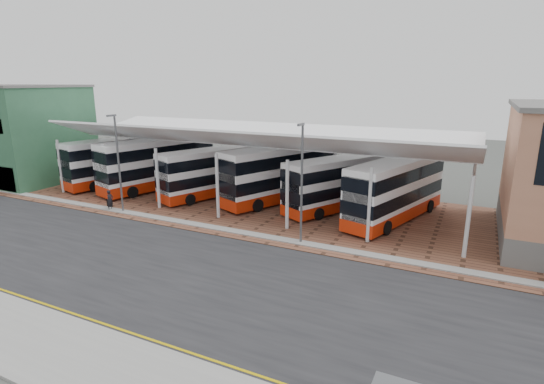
{
  "coord_description": "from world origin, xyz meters",
  "views": [
    {
      "loc": [
        12.03,
        -18.59,
        10.63
      ],
      "look_at": [
        -1.71,
        9.49,
        2.41
      ],
      "focal_mm": 28.0,
      "sensor_mm": 36.0,
      "label": 1
    }
  ],
  "objects_px": {
    "bus_1": "(158,164)",
    "bus_3": "(281,174)",
    "bus_4": "(339,184)",
    "bus_5": "(396,190)",
    "bus_0": "(119,161)",
    "bus_2": "(214,173)",
    "pedestrian": "(110,200)"
  },
  "relations": [
    {
      "from": "bus_1",
      "to": "pedestrian",
      "type": "xyz_separation_m",
      "value": [
        1.43,
        -7.8,
        -1.61
      ]
    },
    {
      "from": "bus_5",
      "to": "pedestrian",
      "type": "relative_size",
      "value": 6.79
    },
    {
      "from": "bus_0",
      "to": "pedestrian",
      "type": "bearing_deg",
      "value": -35.3
    },
    {
      "from": "bus_1",
      "to": "bus_4",
      "type": "distance_m",
      "value": 18.59
    },
    {
      "from": "bus_3",
      "to": "bus_4",
      "type": "bearing_deg",
      "value": 20.58
    },
    {
      "from": "bus_0",
      "to": "bus_3",
      "type": "xyz_separation_m",
      "value": [
        18.13,
        1.34,
        0.08
      ]
    },
    {
      "from": "bus_0",
      "to": "bus_3",
      "type": "distance_m",
      "value": 18.18
    },
    {
      "from": "bus_0",
      "to": "bus_5",
      "type": "bearing_deg",
      "value": 15.09
    },
    {
      "from": "bus_4",
      "to": "bus_1",
      "type": "bearing_deg",
      "value": -149.48
    },
    {
      "from": "bus_5",
      "to": "pedestrian",
      "type": "distance_m",
      "value": 23.4
    },
    {
      "from": "bus_4",
      "to": "pedestrian",
      "type": "relative_size",
      "value": 6.16
    },
    {
      "from": "bus_2",
      "to": "bus_3",
      "type": "bearing_deg",
      "value": 32.43
    },
    {
      "from": "bus_4",
      "to": "bus_5",
      "type": "bearing_deg",
      "value": 18.41
    },
    {
      "from": "bus_2",
      "to": "bus_4",
      "type": "bearing_deg",
      "value": 26.26
    },
    {
      "from": "bus_1",
      "to": "bus_3",
      "type": "height_order",
      "value": "bus_1"
    },
    {
      "from": "bus_0",
      "to": "bus_1",
      "type": "distance_m",
      "value": 5.12
    },
    {
      "from": "bus_0",
      "to": "bus_4",
      "type": "bearing_deg",
      "value": 17.05
    },
    {
      "from": "bus_4",
      "to": "bus_5",
      "type": "relative_size",
      "value": 0.91
    },
    {
      "from": "bus_3",
      "to": "pedestrian",
      "type": "height_order",
      "value": "bus_3"
    },
    {
      "from": "bus_1",
      "to": "bus_3",
      "type": "distance_m",
      "value": 13.06
    },
    {
      "from": "bus_4",
      "to": "pedestrian",
      "type": "bearing_deg",
      "value": -125.37
    },
    {
      "from": "bus_0",
      "to": "pedestrian",
      "type": "distance_m",
      "value": 10.24
    },
    {
      "from": "bus_0",
      "to": "bus_5",
      "type": "relative_size",
      "value": 1.01
    },
    {
      "from": "bus_3",
      "to": "bus_5",
      "type": "xyz_separation_m",
      "value": [
        10.34,
        -1.0,
        -0.1
      ]
    },
    {
      "from": "bus_0",
      "to": "bus_3",
      "type": "height_order",
      "value": "bus_3"
    },
    {
      "from": "pedestrian",
      "to": "bus_0",
      "type": "bearing_deg",
      "value": 35.48
    },
    {
      "from": "bus_0",
      "to": "bus_2",
      "type": "xyz_separation_m",
      "value": [
        11.76,
        0.12,
        -0.15
      ]
    },
    {
      "from": "bus_1",
      "to": "bus_2",
      "type": "height_order",
      "value": "bus_1"
    },
    {
      "from": "bus_1",
      "to": "bus_3",
      "type": "bearing_deg",
      "value": 21.35
    },
    {
      "from": "bus_1",
      "to": "bus_3",
      "type": "xyz_separation_m",
      "value": [
        13.0,
        1.27,
        -0.02
      ]
    },
    {
      "from": "bus_2",
      "to": "bus_3",
      "type": "xyz_separation_m",
      "value": [
        6.36,
        1.22,
        0.23
      ]
    },
    {
      "from": "bus_4",
      "to": "bus_5",
      "type": "xyz_separation_m",
      "value": [
        4.78,
        -0.75,
        0.15
      ]
    }
  ]
}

